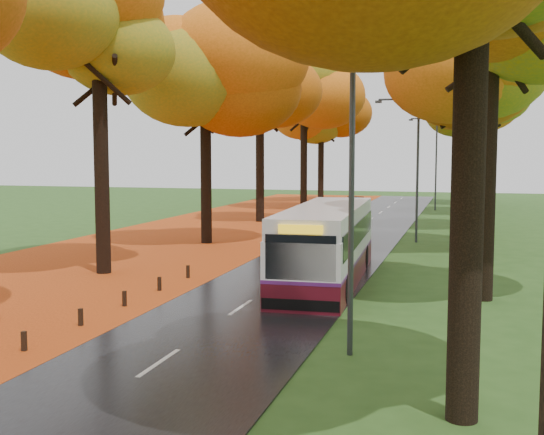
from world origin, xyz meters
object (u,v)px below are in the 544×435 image
at_px(car_white, 320,220).
at_px(car_silver, 326,214).
at_px(streetlamp_far, 433,156).
at_px(bus, 327,242).
at_px(car_dark, 353,205).
at_px(streetlamp_near, 341,164).
at_px(streetlamp_mid, 413,157).

height_order(car_white, car_silver, car_silver).
relative_size(streetlamp_far, bus, 0.72).
relative_size(bus, car_dark, 2.70).
xyz_separation_m(streetlamp_near, car_silver, (-6.30, 28.88, -3.91)).
bearing_deg(car_silver, streetlamp_near, -72.69).
xyz_separation_m(streetlamp_near, streetlamp_mid, (0.00, 22.00, 0.00)).
height_order(streetlamp_mid, car_dark, streetlamp_mid).
bearing_deg(car_white, bus, -76.25).
distance_m(streetlamp_near, car_dark, 40.93).
bearing_deg(streetlamp_mid, car_white, 144.08).
bearing_deg(streetlamp_mid, streetlamp_near, -90.00).
xyz_separation_m(streetlamp_mid, car_white, (-6.15, 4.46, -4.04)).
xyz_separation_m(streetlamp_mid, car_dark, (-6.30, 18.24, -4.08)).
distance_m(bus, car_silver, 20.23).
distance_m(streetlamp_mid, bus, 13.48).
height_order(streetlamp_far, car_dark, streetlamp_far).
xyz_separation_m(streetlamp_far, bus, (-2.19, -34.92, -3.16)).
bearing_deg(streetlamp_near, car_silver, 102.30).
relative_size(streetlamp_far, car_white, 2.16).
bearing_deg(streetlamp_far, streetlamp_near, -90.00).
distance_m(car_silver, car_dark, 11.36).
relative_size(streetlamp_mid, car_white, 2.16).
bearing_deg(car_silver, car_dark, 95.01).
xyz_separation_m(streetlamp_far, car_silver, (-6.30, -15.12, -3.91)).
xyz_separation_m(streetlamp_far, car_dark, (-6.30, -3.76, -4.08)).
xyz_separation_m(streetlamp_mid, car_silver, (-6.30, 6.88, -3.91)).
relative_size(bus, car_silver, 2.41).
relative_size(streetlamp_near, streetlamp_far, 1.00).
height_order(streetlamp_mid, streetlamp_far, same).
height_order(streetlamp_near, car_dark, streetlamp_near).
relative_size(bus, car_white, 2.99).
bearing_deg(car_silver, streetlamp_far, 72.40).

